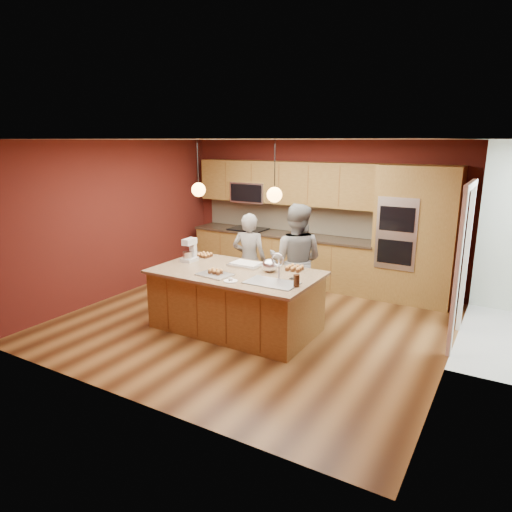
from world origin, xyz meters
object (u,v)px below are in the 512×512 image
Objects in this scene: mixing_bowl at (270,265)px; person_right at (296,261)px; person_left at (249,260)px; stand_mixer at (190,251)px; island at (237,300)px.

person_right is at bearing 83.77° from mixing_bowl.
person_left is 0.84m from person_right.
person_left reaches higher than stand_mixer.
person_right is (0.50, 0.92, 0.44)m from island.
person_right reaches higher than stand_mixer.
person_left is at bearing 110.21° from island.
person_right reaches higher than island.
person_right is 7.69× the size of mixing_bowl.
stand_mixer is 1.54× the size of mixing_bowl.
island is 1.52× the size of person_left.
person_left is at bearing 137.48° from mixing_bowl.
person_left is at bearing -11.54° from person_right.
person_left is 1.03m from stand_mixer.
person_left is (-0.34, 0.92, 0.33)m from island.
person_right is 1.64m from stand_mixer.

